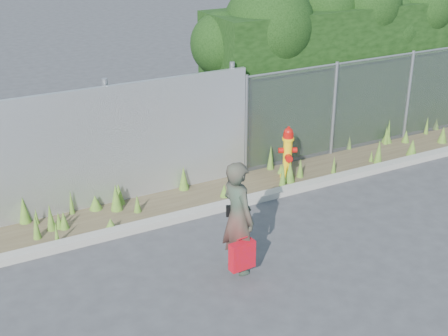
% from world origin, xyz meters
% --- Properties ---
extents(ground, '(80.00, 80.00, 0.00)m').
position_xyz_m(ground, '(0.00, 0.00, 0.00)').
color(ground, '#39393C').
rests_on(ground, ground).
extents(curb, '(16.00, 0.22, 0.12)m').
position_xyz_m(curb, '(0.00, 1.80, 0.06)').
color(curb, gray).
rests_on(curb, ground).
extents(weed_strip, '(16.00, 1.34, 0.55)m').
position_xyz_m(weed_strip, '(-0.28, 2.47, 0.15)').
color(weed_strip, '#4C402B').
rests_on(weed_strip, ground).
extents(corrugated_fence, '(8.50, 0.21, 2.30)m').
position_xyz_m(corrugated_fence, '(-3.25, 3.01, 1.10)').
color(corrugated_fence, '#A6A9AD').
rests_on(corrugated_fence, ground).
extents(chainlink_fence, '(6.50, 0.07, 2.05)m').
position_xyz_m(chainlink_fence, '(4.25, 3.00, 1.03)').
color(chainlink_fence, gray).
rests_on(chainlink_fence, ground).
extents(hedge, '(7.67, 1.97, 3.82)m').
position_xyz_m(hedge, '(4.30, 4.02, 2.07)').
color(hedge, black).
rests_on(hedge, ground).
extents(fire_hydrant, '(0.36, 0.33, 1.09)m').
position_xyz_m(fire_hydrant, '(1.66, 2.39, 0.53)').
color(fire_hydrant, yellow).
rests_on(fire_hydrant, ground).
extents(woman, '(0.48, 0.67, 1.75)m').
position_xyz_m(woman, '(-0.84, -0.03, 0.87)').
color(woman, '#0E5B41').
rests_on(woman, ground).
extents(red_tote_bag, '(0.39, 0.14, 0.50)m').
position_xyz_m(red_tote_bag, '(-0.92, -0.31, 0.41)').
color(red_tote_bag, '#B00A24').
extents(black_shoulder_bag, '(0.21, 0.09, 0.16)m').
position_xyz_m(black_shoulder_bag, '(-0.84, 0.10, 0.92)').
color(black_shoulder_bag, black).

